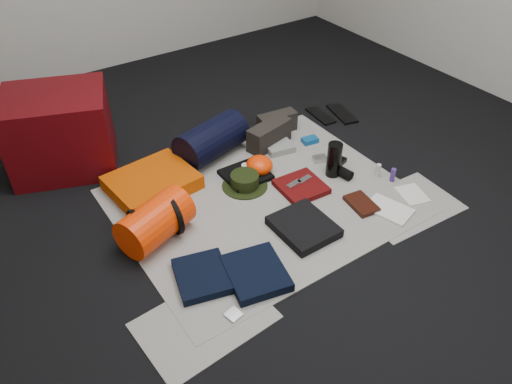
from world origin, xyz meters
TOP-DOWN VIEW (x-y plane):
  - floor at (0.00, 0.00)m, footprint 4.50×4.50m
  - newspaper_mat at (0.00, 0.00)m, footprint 1.60×1.30m
  - newspaper_sheet_front_left at (-0.70, -0.55)m, footprint 0.61×0.44m
  - newspaper_sheet_front_right at (0.65, -0.50)m, footprint 0.60×0.43m
  - red_cabinet at (-0.82, 0.99)m, footprint 0.73×0.67m
  - sleeping_pad at (-0.48, 0.46)m, footprint 0.52×0.44m
  - stuff_sack at (-0.64, 0.05)m, footprint 0.44×0.34m
  - sack_strap_left at (-0.74, 0.05)m, footprint 0.02×0.22m
  - sack_strap_right at (-0.54, 0.05)m, footprint 0.02×0.22m
  - navy_duffel at (-0.02, 0.56)m, footprint 0.51×0.36m
  - boonie_brim at (-0.02, 0.17)m, footprint 0.34×0.34m
  - boonie_crown at (-0.02, 0.17)m, footprint 0.17×0.17m
  - hiking_boot_left at (0.36, 0.45)m, footprint 0.34×0.19m
  - hiking_boot_right at (0.51, 0.57)m, footprint 0.28×0.13m
  - flip_flop_left at (0.90, 0.56)m, footprint 0.12×0.27m
  - flip_flop_right at (1.05, 0.50)m, footprint 0.17×0.31m
  - trousers_navy_a at (-0.59, -0.33)m, footprint 0.31×0.33m
  - trousers_navy_b at (-0.37, -0.46)m, footprint 0.33×0.36m
  - trousers_charcoal at (0.03, -0.33)m, footprint 0.28×0.32m
  - black_tshirt at (0.04, 0.25)m, footprint 0.27×0.25m
  - red_shirt at (0.24, -0.04)m, footprint 0.27×0.27m
  - orange_stuff_sack at (0.13, 0.23)m, footprint 0.20×0.20m
  - first_aid_pouch at (0.38, 0.36)m, footprint 0.20×0.16m
  - water_bottle at (0.49, -0.04)m, footprint 0.11×0.11m
  - speaker at (0.53, -0.07)m, footprint 0.09×0.17m
  - compact_camera at (0.52, 0.12)m, footprint 0.10×0.07m
  - cyan_case at (0.61, 0.33)m, footprint 0.11×0.08m
  - toiletry_purple at (0.75, -0.29)m, footprint 0.04×0.04m
  - toiletry_clear at (0.71, -0.20)m, footprint 0.03×0.03m
  - paperback_book at (0.43, -0.36)m, footprint 0.15×0.21m
  - map_booklet at (0.53, -0.47)m, footprint 0.23×0.29m
  - map_printout at (0.75, -0.45)m, footprint 0.19×0.21m
  - sunglasses at (0.60, 0.02)m, footprint 0.12×0.07m
  - key_cluster at (-0.58, -0.60)m, footprint 0.08×0.08m
  - tape_roll at (0.06, 0.28)m, footprint 0.05×0.05m
  - energy_bar_a at (0.20, -0.02)m, footprint 0.10×0.05m
  - energy_bar_b at (0.28, -0.02)m, footprint 0.10×0.05m

SIDE VIEW (x-z plane):
  - floor at x=0.00m, z-range -0.02..0.00m
  - newspaper_sheet_front_left at x=-0.70m, z-range 0.00..0.00m
  - newspaper_sheet_front_right at x=0.65m, z-range 0.00..0.00m
  - newspaper_mat at x=0.00m, z-range 0.00..0.01m
  - flip_flop_left at x=0.90m, z-range 0.00..0.01m
  - flip_flop_right at x=1.05m, z-range 0.00..0.02m
  - map_printout at x=0.75m, z-range 0.01..0.01m
  - boonie_brim at x=-0.02m, z-range 0.01..0.01m
  - key_cluster at x=-0.58m, z-range 0.01..0.02m
  - map_booklet at x=0.53m, z-range 0.01..0.02m
  - black_tshirt at x=0.04m, z-range 0.01..0.03m
  - paperback_book at x=0.43m, z-range 0.01..0.03m
  - sunglasses at x=0.60m, z-range 0.01..0.03m
  - cyan_case at x=0.61m, z-range 0.01..0.04m
  - red_shirt at x=0.24m, z-range 0.01..0.04m
  - compact_camera at x=0.52m, z-range 0.01..0.04m
  - trousers_navy_a at x=-0.59m, z-range 0.01..0.05m
  - first_aid_pouch at x=0.38m, z-range 0.01..0.05m
  - trousers_navy_b at x=-0.37m, z-range 0.01..0.05m
  - trousers_charcoal at x=0.03m, z-range 0.01..0.06m
  - speaker at x=0.53m, z-range 0.01..0.07m
  - energy_bar_a at x=0.20m, z-range 0.04..0.05m
  - energy_bar_b at x=0.28m, z-range 0.04..0.05m
  - toiletry_clear at x=0.71m, z-range 0.01..0.09m
  - sleeping_pad at x=-0.48m, z-range 0.01..0.09m
  - toiletry_purple at x=0.75m, z-range 0.01..0.09m
  - tape_roll at x=0.06m, z-range 0.03..0.07m
  - boonie_crown at x=-0.02m, z-range 0.01..0.09m
  - orange_stuff_sack at x=0.13m, z-range 0.01..0.12m
  - hiking_boot_right at x=0.51m, z-range 0.01..0.14m
  - hiking_boot_left at x=0.36m, z-range 0.01..0.17m
  - sack_strap_left at x=-0.74m, z-range 0.01..0.22m
  - sack_strap_right at x=-0.54m, z-range 0.01..0.22m
  - water_bottle at x=0.49m, z-range 0.01..0.23m
  - stuff_sack at x=-0.64m, z-range 0.01..0.23m
  - navy_duffel at x=-0.02m, z-range 0.01..0.25m
  - red_cabinet at x=-0.82m, z-range 0.00..0.49m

